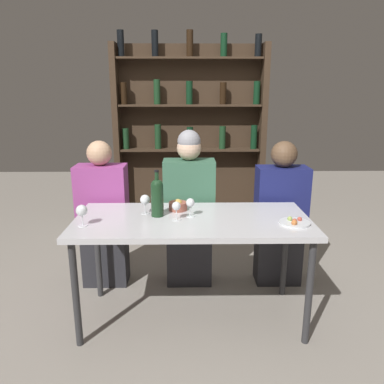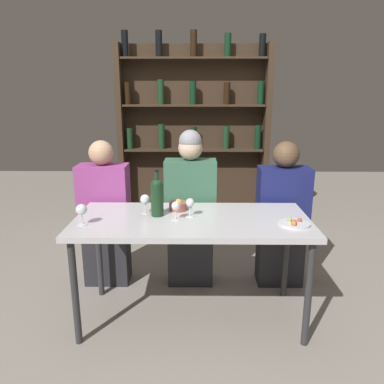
{
  "view_description": "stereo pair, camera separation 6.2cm",
  "coord_description": "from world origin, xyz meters",
  "px_view_note": "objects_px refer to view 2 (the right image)",
  "views": [
    {
      "loc": [
        -0.04,
        -2.34,
        1.55
      ],
      "look_at": [
        0.0,
        0.11,
        0.89
      ],
      "focal_mm": 35.0,
      "sensor_mm": 36.0,
      "label": 1
    },
    {
      "loc": [
        0.03,
        -2.34,
        1.55
      ],
      "look_at": [
        0.0,
        0.11,
        0.89
      ],
      "focal_mm": 35.0,
      "sensor_mm": 36.0,
      "label": 2
    }
  ],
  "objects_px": {
    "food_plate_0": "(294,223)",
    "snack_bowl": "(178,205)",
    "wine_bottle": "(157,196)",
    "seated_person_right": "(282,219)",
    "wine_glass_1": "(176,207)",
    "wine_glass_0": "(145,200)",
    "wine_glass_3": "(81,210)",
    "seated_person_left": "(105,218)",
    "seated_person_center": "(190,213)",
    "wine_glass_2": "(190,204)"
  },
  "relations": [
    {
      "from": "food_plate_0",
      "to": "seated_person_center",
      "type": "height_order",
      "value": "seated_person_center"
    },
    {
      "from": "wine_glass_2",
      "to": "seated_person_left",
      "type": "bearing_deg",
      "value": 145.37
    },
    {
      "from": "snack_bowl",
      "to": "wine_glass_2",
      "type": "bearing_deg",
      "value": -58.87
    },
    {
      "from": "wine_glass_3",
      "to": "seated_person_right",
      "type": "distance_m",
      "value": 1.57
    },
    {
      "from": "seated_person_center",
      "to": "wine_glass_2",
      "type": "bearing_deg",
      "value": -89.42
    },
    {
      "from": "wine_glass_3",
      "to": "seated_person_left",
      "type": "xyz_separation_m",
      "value": [
        -0.02,
        0.65,
        -0.28
      ]
    },
    {
      "from": "snack_bowl",
      "to": "seated_person_center",
      "type": "xyz_separation_m",
      "value": [
        0.08,
        0.34,
        -0.17
      ]
    },
    {
      "from": "seated_person_left",
      "to": "wine_glass_0",
      "type": "bearing_deg",
      "value": -46.85
    },
    {
      "from": "snack_bowl",
      "to": "seated_person_center",
      "type": "distance_m",
      "value": 0.38
    },
    {
      "from": "food_plate_0",
      "to": "seated_person_center",
      "type": "relative_size",
      "value": 0.15
    },
    {
      "from": "wine_glass_2",
      "to": "wine_glass_3",
      "type": "height_order",
      "value": "wine_glass_3"
    },
    {
      "from": "seated_person_left",
      "to": "wine_glass_1",
      "type": "bearing_deg",
      "value": -42.2
    },
    {
      "from": "wine_bottle",
      "to": "seated_person_right",
      "type": "xyz_separation_m",
      "value": [
        0.95,
        0.46,
        -0.32
      ]
    },
    {
      "from": "wine_glass_2",
      "to": "food_plate_0",
      "type": "relative_size",
      "value": 0.64
    },
    {
      "from": "food_plate_0",
      "to": "seated_person_right",
      "type": "bearing_deg",
      "value": 83.46
    },
    {
      "from": "wine_glass_2",
      "to": "wine_glass_3",
      "type": "xyz_separation_m",
      "value": [
        -0.67,
        -0.17,
        0.01
      ]
    },
    {
      "from": "wine_glass_1",
      "to": "seated_person_right",
      "type": "distance_m",
      "value": 1.02
    },
    {
      "from": "wine_bottle",
      "to": "seated_person_right",
      "type": "relative_size",
      "value": 0.27
    },
    {
      "from": "wine_glass_0",
      "to": "wine_glass_1",
      "type": "xyz_separation_m",
      "value": [
        0.22,
        -0.13,
        -0.01
      ]
    },
    {
      "from": "snack_bowl",
      "to": "seated_person_center",
      "type": "bearing_deg",
      "value": 76.58
    },
    {
      "from": "wine_glass_1",
      "to": "wine_glass_2",
      "type": "distance_m",
      "value": 0.11
    },
    {
      "from": "seated_person_center",
      "to": "food_plate_0",
      "type": "bearing_deg",
      "value": -43.64
    },
    {
      "from": "food_plate_0",
      "to": "snack_bowl",
      "type": "bearing_deg",
      "value": 158.39
    },
    {
      "from": "seated_person_left",
      "to": "wine_glass_3",
      "type": "bearing_deg",
      "value": -88.08
    },
    {
      "from": "seated_person_center",
      "to": "seated_person_right",
      "type": "distance_m",
      "value": 0.74
    },
    {
      "from": "wine_glass_1",
      "to": "seated_person_left",
      "type": "relative_size",
      "value": 0.1
    },
    {
      "from": "wine_glass_1",
      "to": "wine_glass_2",
      "type": "xyz_separation_m",
      "value": [
        0.09,
        0.07,
        0.0
      ]
    },
    {
      "from": "seated_person_right",
      "to": "wine_glass_3",
      "type": "bearing_deg",
      "value": -155.11
    },
    {
      "from": "wine_glass_1",
      "to": "seated_person_right",
      "type": "height_order",
      "value": "seated_person_right"
    },
    {
      "from": "wine_glass_1",
      "to": "snack_bowl",
      "type": "xyz_separation_m",
      "value": [
        0.01,
        0.21,
        -0.05
      ]
    },
    {
      "from": "wine_bottle",
      "to": "seated_person_center",
      "type": "relative_size",
      "value": 0.25
    },
    {
      "from": "wine_glass_0",
      "to": "wine_glass_2",
      "type": "xyz_separation_m",
      "value": [
        0.31,
        -0.07,
        -0.01
      ]
    },
    {
      "from": "wine_glass_0",
      "to": "snack_bowl",
      "type": "bearing_deg",
      "value": 18.66
    },
    {
      "from": "food_plate_0",
      "to": "snack_bowl",
      "type": "relative_size",
      "value": 1.5
    },
    {
      "from": "food_plate_0",
      "to": "snack_bowl",
      "type": "height_order",
      "value": "snack_bowl"
    },
    {
      "from": "snack_bowl",
      "to": "wine_bottle",
      "type": "bearing_deg",
      "value": -136.87
    },
    {
      "from": "seated_person_center",
      "to": "snack_bowl",
      "type": "bearing_deg",
      "value": -103.42
    },
    {
      "from": "seated_person_right",
      "to": "food_plate_0",
      "type": "bearing_deg",
      "value": -96.54
    },
    {
      "from": "wine_bottle",
      "to": "seated_person_right",
      "type": "height_order",
      "value": "seated_person_right"
    },
    {
      "from": "wine_glass_2",
      "to": "seated_person_left",
      "type": "relative_size",
      "value": 0.11
    },
    {
      "from": "wine_bottle",
      "to": "wine_glass_1",
      "type": "relative_size",
      "value": 2.55
    },
    {
      "from": "wine_glass_1",
      "to": "seated_person_right",
      "type": "xyz_separation_m",
      "value": [
        0.82,
        0.55,
        -0.27
      ]
    },
    {
      "from": "seated_person_left",
      "to": "seated_person_right",
      "type": "xyz_separation_m",
      "value": [
        1.42,
        -0.0,
        -0.0
      ]
    },
    {
      "from": "wine_glass_3",
      "to": "food_plate_0",
      "type": "distance_m",
      "value": 1.33
    },
    {
      "from": "seated_person_center",
      "to": "seated_person_right",
      "type": "bearing_deg",
      "value": -0.0
    },
    {
      "from": "wine_glass_1",
      "to": "food_plate_0",
      "type": "relative_size",
      "value": 0.63
    },
    {
      "from": "wine_glass_1",
      "to": "food_plate_0",
      "type": "height_order",
      "value": "wine_glass_1"
    },
    {
      "from": "wine_glass_0",
      "to": "food_plate_0",
      "type": "height_order",
      "value": "wine_glass_0"
    },
    {
      "from": "wine_bottle",
      "to": "snack_bowl",
      "type": "relative_size",
      "value": 2.42
    },
    {
      "from": "wine_glass_1",
      "to": "seated_person_left",
      "type": "height_order",
      "value": "seated_person_left"
    }
  ]
}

